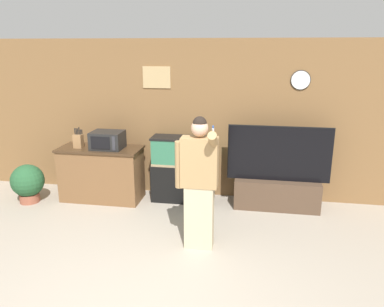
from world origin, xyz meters
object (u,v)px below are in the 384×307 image
object	(u,v)px
microwave	(108,140)
tv_on_stand	(277,185)
aquarium_on_stand	(183,169)
potted_plant	(28,182)
person_standing	(199,182)
knife_block	(78,141)
counter_island	(102,174)

from	to	relation	value
microwave	tv_on_stand	bearing A→B (deg)	2.82
aquarium_on_stand	tv_on_stand	world-z (taller)	tv_on_stand
tv_on_stand	potted_plant	xyz separation A→B (m)	(-4.00, -0.44, -0.04)
microwave	person_standing	bearing A→B (deg)	-36.82
potted_plant	tv_on_stand	bearing A→B (deg)	6.31
aquarium_on_stand	tv_on_stand	xyz separation A→B (m)	(1.51, -0.06, -0.15)
knife_block	potted_plant	bearing A→B (deg)	-161.13
knife_block	person_standing	distance (m)	2.48
person_standing	tv_on_stand	bearing A→B (deg)	53.17
knife_block	tv_on_stand	bearing A→B (deg)	2.98
person_standing	knife_block	bearing A→B (deg)	150.55
microwave	potted_plant	bearing A→B (deg)	-166.55
counter_island	microwave	world-z (taller)	microwave
microwave	aquarium_on_stand	size ratio (longest dim) A/B	0.46
microwave	aquarium_on_stand	world-z (taller)	microwave
counter_island	aquarium_on_stand	xyz separation A→B (m)	(1.34, 0.17, 0.09)
counter_island	tv_on_stand	size ratio (longest dim) A/B	0.85
person_standing	potted_plant	distance (m)	3.15
person_standing	microwave	bearing A→B (deg)	143.18
tv_on_stand	person_standing	size ratio (longest dim) A/B	0.93
knife_block	aquarium_on_stand	bearing A→B (deg)	7.68
counter_island	tv_on_stand	distance (m)	2.86
knife_block	potted_plant	size ratio (longest dim) A/B	0.52
counter_island	knife_block	xyz separation A→B (m)	(-0.34, -0.05, 0.56)
microwave	tv_on_stand	distance (m)	2.78
knife_block	potted_plant	xyz separation A→B (m)	(-0.81, -0.28, -0.66)
knife_block	person_standing	world-z (taller)	person_standing
microwave	knife_block	world-z (taller)	knife_block
counter_island	knife_block	world-z (taller)	knife_block
counter_island	tv_on_stand	bearing A→B (deg)	2.27
person_standing	potted_plant	bearing A→B (deg)	162.38
person_standing	potted_plant	size ratio (longest dim) A/B	2.66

